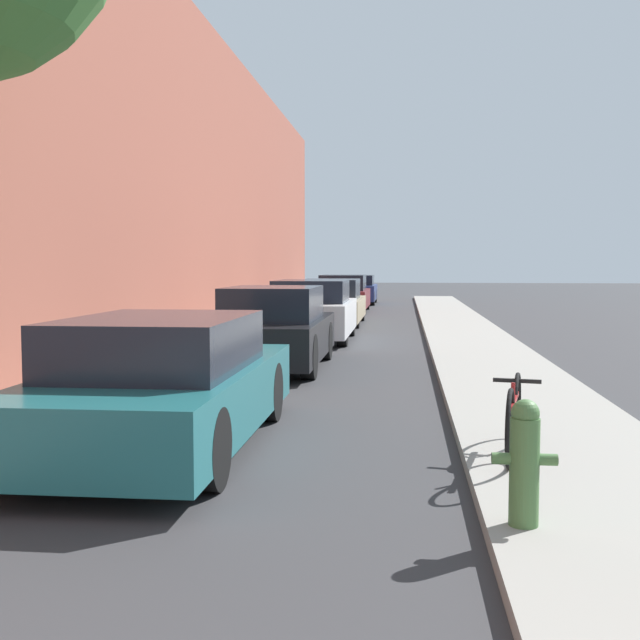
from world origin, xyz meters
TOP-DOWN VIEW (x-y plane):
  - ground_plane at (0.00, 16.00)m, footprint 120.00×120.00m
  - sidewalk_left at (-2.90, 16.00)m, footprint 2.00×52.00m
  - sidewalk_right at (2.90, 16.00)m, footprint 2.00×52.00m
  - building_facade_left at (-4.25, 16.00)m, footprint 0.70×52.00m
  - parked_car_teal at (-0.96, 7.92)m, footprint 1.80×4.51m
  - parked_car_black at (-0.86, 13.86)m, footprint 1.72×4.13m
  - parked_car_white at (-0.78, 18.78)m, footprint 1.84×4.11m
  - parked_car_champagne at (-0.81, 23.82)m, footprint 1.86×4.63m
  - parked_car_maroon at (-0.91, 30.06)m, footprint 1.85×4.53m
  - parked_car_navy at (-0.80, 35.80)m, footprint 1.82×4.18m
  - fire_hydrant at (2.14, 5.63)m, footprint 0.42×0.19m
  - bicycle at (2.34, 7.54)m, footprint 0.48×1.62m

SIDE VIEW (x-z plane):
  - ground_plane at x=0.00m, z-range 0.00..0.00m
  - sidewalk_left at x=-2.90m, z-range 0.00..0.12m
  - sidewalk_right at x=2.90m, z-range 0.00..0.12m
  - bicycle at x=2.34m, z-range 0.13..0.80m
  - fire_hydrant at x=2.14m, z-range 0.13..0.96m
  - parked_car_teal at x=-0.96m, z-range -0.02..1.29m
  - parked_car_navy at x=-0.80m, z-range -0.02..1.29m
  - parked_car_champagne at x=-0.81m, z-range -0.04..1.32m
  - parked_car_maroon at x=-0.91m, z-range -0.04..1.36m
  - parked_car_black at x=-0.86m, z-range -0.03..1.39m
  - parked_car_white at x=-0.78m, z-range -0.03..1.41m
  - building_facade_left at x=-4.25m, z-range 0.00..8.30m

